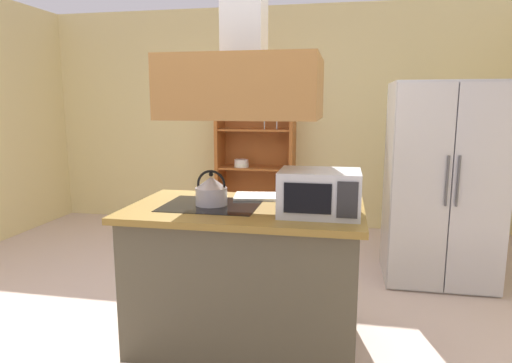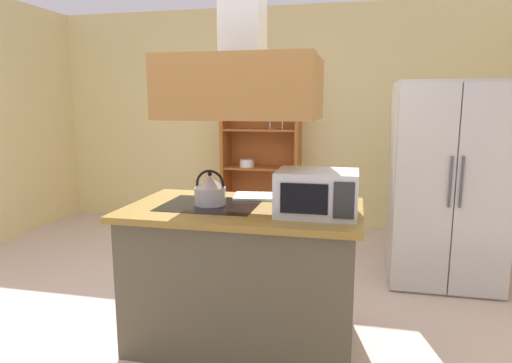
# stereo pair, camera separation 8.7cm
# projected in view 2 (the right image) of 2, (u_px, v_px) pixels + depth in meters

# --- Properties ---
(ground_plane) EXTENTS (7.80, 7.80, 0.00)m
(ground_plane) POSITION_uv_depth(u_px,v_px,m) (208.00, 337.00, 2.97)
(ground_plane) COLOR beige
(wall_back) EXTENTS (6.00, 0.12, 2.70)m
(wall_back) POSITION_uv_depth(u_px,v_px,m) (283.00, 119.00, 5.62)
(wall_back) COLOR beige
(wall_back) RESTS_ON ground
(kitchen_island) EXTENTS (1.46, 0.87, 0.90)m
(kitchen_island) POSITION_uv_depth(u_px,v_px,m) (244.00, 274.00, 2.87)
(kitchen_island) COLOR #4C4634
(kitchen_island) RESTS_ON ground
(range_hood) EXTENTS (0.90, 0.70, 1.26)m
(range_hood) POSITION_uv_depth(u_px,v_px,m) (243.00, 68.00, 2.64)
(range_hood) COLOR #9B6834
(refrigerator) EXTENTS (0.90, 0.77, 1.72)m
(refrigerator) POSITION_uv_depth(u_px,v_px,m) (446.00, 184.00, 3.80)
(refrigerator) COLOR #B4B5BA
(refrigerator) RESTS_ON ground
(dish_cabinet) EXTENTS (0.95, 0.40, 1.88)m
(dish_cabinet) POSITION_uv_depth(u_px,v_px,m) (262.00, 161.00, 5.55)
(dish_cabinet) COLOR #A75924
(dish_cabinet) RESTS_ON ground
(kettle) EXTENTS (0.20, 0.20, 0.22)m
(kettle) POSITION_uv_depth(u_px,v_px,m) (210.00, 190.00, 2.82)
(kettle) COLOR #B5B2BD
(kettle) RESTS_ON kitchen_island
(cutting_board) EXTENTS (0.37, 0.28, 0.02)m
(cutting_board) POSITION_uv_depth(u_px,v_px,m) (259.00, 196.00, 3.05)
(cutting_board) COLOR white
(cutting_board) RESTS_ON kitchen_island
(microwave) EXTENTS (0.46, 0.35, 0.26)m
(microwave) POSITION_uv_depth(u_px,v_px,m) (317.00, 193.00, 2.55)
(microwave) COLOR #B7BABF
(microwave) RESTS_ON kitchen_island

